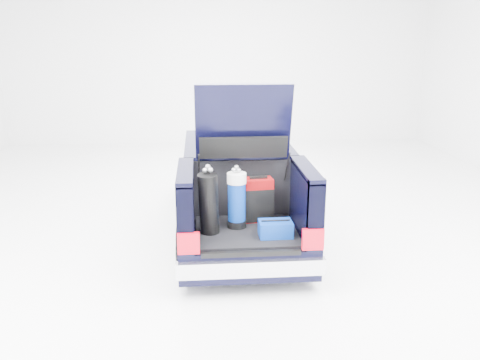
{
  "coord_description": "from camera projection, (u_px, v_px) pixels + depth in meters",
  "views": [
    {
      "loc": [
        -0.59,
        -7.69,
        3.08
      ],
      "look_at": [
        0.0,
        -0.5,
        1.0
      ],
      "focal_mm": 38.0,
      "sensor_mm": 36.0,
      "label": 1
    }
  ],
  "objects": [
    {
      "name": "ground",
      "position": [
        238.0,
        230.0,
        8.26
      ],
      "size": [
        14.0,
        14.0,
        0.0
      ],
      "primitive_type": "plane",
      "color": "white",
      "rests_on": "ground"
    },
    {
      "name": "car",
      "position": [
        237.0,
        189.0,
        8.18
      ],
      "size": [
        1.87,
        4.65,
        2.47
      ],
      "color": "black",
      "rests_on": "ground"
    },
    {
      "name": "red_suitcase",
      "position": [
        258.0,
        200.0,
        6.93
      ],
      "size": [
        0.4,
        0.28,
        0.63
      ],
      "rotation": [
        0.0,
        0.0,
        0.1
      ],
      "color": "#690305",
      "rests_on": "car"
    },
    {
      "name": "black_golf_bag",
      "position": [
        209.0,
        204.0,
        6.44
      ],
      "size": [
        0.35,
        0.39,
        0.9
      ],
      "rotation": [
        0.0,
        0.0,
        -0.37
      ],
      "color": "black",
      "rests_on": "car"
    },
    {
      "name": "blue_golf_bag",
      "position": [
        237.0,
        200.0,
        6.67
      ],
      "size": [
        0.31,
        0.31,
        0.84
      ],
      "rotation": [
        0.0,
        0.0,
        -0.27
      ],
      "color": "black",
      "rests_on": "car"
    },
    {
      "name": "blue_duffel",
      "position": [
        275.0,
        229.0,
        6.44
      ],
      "size": [
        0.42,
        0.28,
        0.22
      ],
      "rotation": [
        0.0,
        0.0,
        0.02
      ],
      "color": "navy",
      "rests_on": "car"
    }
  ]
}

